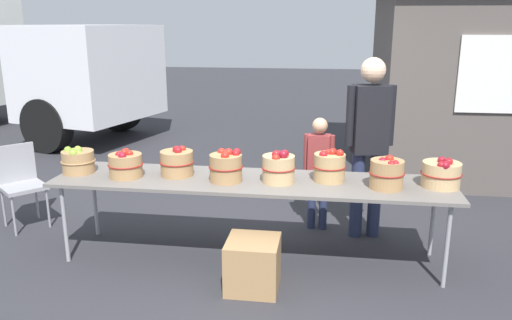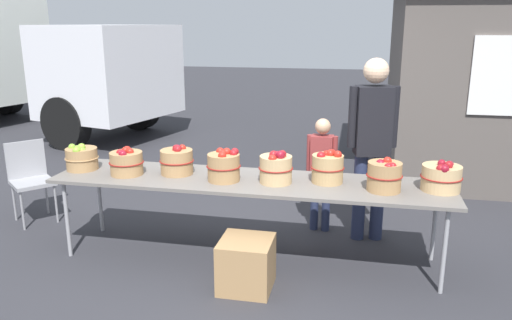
{
  "view_description": "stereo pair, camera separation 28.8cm",
  "coord_description": "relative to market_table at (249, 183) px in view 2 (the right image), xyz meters",
  "views": [
    {
      "loc": [
        0.65,
        -4.2,
        2.08
      ],
      "look_at": [
        0.0,
        0.3,
        0.85
      ],
      "focal_mm": 35.54,
      "sensor_mm": 36.0,
      "label": 1
    },
    {
      "loc": [
        0.93,
        -4.15,
        2.08
      ],
      "look_at": [
        0.0,
        0.3,
        0.85
      ],
      "focal_mm": 35.54,
      "sensor_mm": 36.0,
      "label": 2
    }
  ],
  "objects": [
    {
      "name": "ground_plane",
      "position": [
        0.0,
        0.0,
        -0.72
      ],
      "size": [
        40.0,
        40.0,
        0.0
      ],
      "primitive_type": "plane",
      "color": "#2D2D33"
    },
    {
      "name": "apple_basket_red_1",
      "position": [
        -0.68,
        0.05,
        0.16
      ],
      "size": [
        0.31,
        0.31,
        0.27
      ],
      "color": "#A87F51",
      "rests_on": "market_table"
    },
    {
      "name": "apple_basket_red_5",
      "position": [
        1.15,
        -0.07,
        0.16
      ],
      "size": [
        0.3,
        0.3,
        0.28
      ],
      "color": "#A87F51",
      "rests_on": "market_table"
    },
    {
      "name": "apple_basket_green_0",
      "position": [
        -1.61,
        -0.01,
        0.14
      ],
      "size": [
        0.31,
        0.31,
        0.25
      ],
      "color": "#A87F51",
      "rests_on": "market_table"
    },
    {
      "name": "folding_chair",
      "position": [
        -2.51,
        0.43,
        -0.21
      ],
      "size": [
        0.56,
        0.56,
        0.86
      ],
      "rotation": [
        0.0,
        0.0,
        0.87
      ],
      "color": "#99999E",
      "rests_on": "ground"
    },
    {
      "name": "market_table",
      "position": [
        0.0,
        0.0,
        0.0
      ],
      "size": [
        3.5,
        0.76,
        0.75
      ],
      "color": "slate",
      "rests_on": "ground"
    },
    {
      "name": "food_kiosk",
      "position": [
        2.86,
        3.3,
        0.67
      ],
      "size": [
        3.53,
        2.93,
        2.74
      ],
      "rotation": [
        0.0,
        0.0,
        0.01
      ],
      "color": "#59514C",
      "rests_on": "ground"
    },
    {
      "name": "child_customer",
      "position": [
        0.57,
        0.79,
        -0.03
      ],
      "size": [
        0.31,
        0.17,
        1.17
      ],
      "rotation": [
        0.0,
        0.0,
        3.07
      ],
      "color": "#262D4C",
      "rests_on": "ground"
    },
    {
      "name": "apple_basket_red_4",
      "position": [
        0.68,
        0.07,
        0.16
      ],
      "size": [
        0.29,
        0.29,
        0.29
      ],
      "color": "tan",
      "rests_on": "market_table"
    },
    {
      "name": "apple_basket_red_2",
      "position": [
        -0.21,
        -0.06,
        0.16
      ],
      "size": [
        0.3,
        0.3,
        0.29
      ],
      "color": "#A87F51",
      "rests_on": "market_table"
    },
    {
      "name": "produce_crate",
      "position": [
        0.1,
        -0.54,
        -0.51
      ],
      "size": [
        0.42,
        0.42,
        0.42
      ],
      "primitive_type": "cube",
      "color": "#A87F51",
      "rests_on": "ground"
    },
    {
      "name": "apple_basket_red_0",
      "position": [
        -1.12,
        -0.07,
        0.15
      ],
      "size": [
        0.31,
        0.31,
        0.25
      ],
      "color": "#A87F51",
      "rests_on": "market_table"
    },
    {
      "name": "apple_basket_red_6",
      "position": [
        1.61,
        0.04,
        0.15
      ],
      "size": [
        0.34,
        0.34,
        0.26
      ],
      "color": "tan",
      "rests_on": "market_table"
    },
    {
      "name": "apple_basket_red_3",
      "position": [
        0.25,
        -0.03,
        0.17
      ],
      "size": [
        0.3,
        0.3,
        0.3
      ],
      "color": "tan",
      "rests_on": "market_table"
    },
    {
      "name": "vendor_adult",
      "position": [
        1.05,
        0.67,
        0.33
      ],
      "size": [
        0.46,
        0.29,
        1.78
      ],
      "rotation": [
        0.0,
        0.0,
        3.33
      ],
      "color": "#262D4C",
      "rests_on": "ground"
    }
  ]
}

